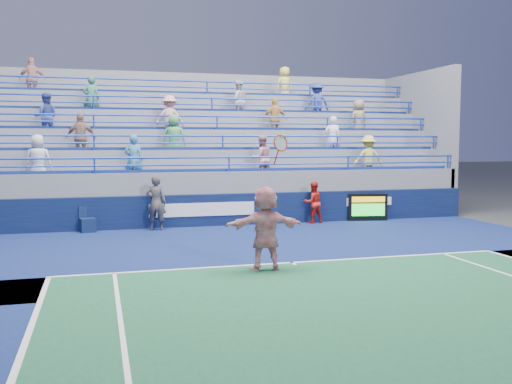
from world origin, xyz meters
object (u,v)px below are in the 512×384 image
object	(u,v)px
serve_speed_board	(368,207)
ball_girl	(313,203)
judge_chair	(88,224)
line_judge	(156,203)
tennis_player	(265,228)

from	to	relation	value
serve_speed_board	ball_girl	distance (m)	2.16
judge_chair	line_judge	distance (m)	2.26
serve_speed_board	tennis_player	world-z (taller)	tennis_player
serve_speed_board	judge_chair	bearing A→B (deg)	-179.91
tennis_player	serve_speed_board	bearing A→B (deg)	48.81
line_judge	tennis_player	bearing A→B (deg)	122.67
serve_speed_board	line_judge	distance (m)	7.68
serve_speed_board	tennis_player	distance (m)	8.95
serve_speed_board	tennis_player	size ratio (longest dim) A/B	0.47
serve_speed_board	line_judge	size ratio (longest dim) A/B	0.80
serve_speed_board	line_judge	bearing A→B (deg)	-178.42
line_judge	judge_chair	bearing A→B (deg)	12.14
judge_chair	serve_speed_board	bearing A→B (deg)	0.09
judge_chair	ball_girl	size ratio (longest dim) A/B	0.55
serve_speed_board	judge_chair	xyz separation A→B (m)	(-9.83, -0.02, -0.24)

